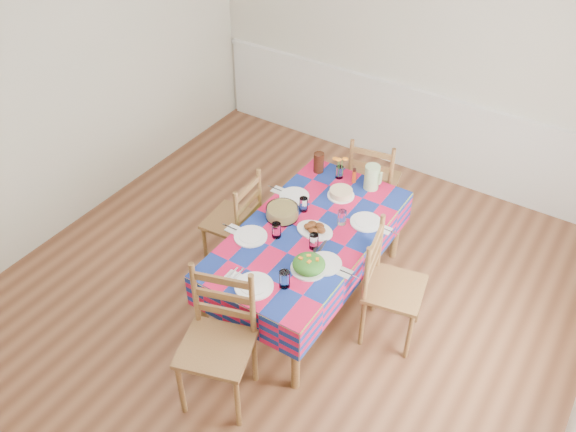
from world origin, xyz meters
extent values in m
cube|color=brown|center=(0.00, 0.00, -0.02)|extent=(4.50, 5.00, 0.04)
cube|color=beige|center=(0.00, 2.52, 1.35)|extent=(4.50, 0.04, 2.70)
cube|color=beige|center=(-2.27, 0.00, 1.35)|extent=(0.04, 5.00, 2.70)
cube|color=white|center=(0.00, 2.47, 0.90)|extent=(4.41, 0.06, 0.04)
cube|color=white|center=(0.00, 2.48, 0.45)|extent=(4.41, 0.03, 0.90)
cylinder|color=brown|center=(-0.29, -0.51, 0.32)|extent=(0.06, 0.06, 0.65)
cylinder|color=brown|center=(0.52, -0.51, 0.32)|extent=(0.06, 0.06, 0.65)
cylinder|color=brown|center=(-0.29, 1.12, 0.32)|extent=(0.06, 0.06, 0.65)
cylinder|color=brown|center=(0.52, 1.12, 0.32)|extent=(0.06, 0.06, 0.65)
cube|color=brown|center=(0.12, 0.30, 0.67)|extent=(0.92, 1.74, 0.04)
cube|color=#BB103A|center=(0.12, 0.30, 0.69)|extent=(0.95, 1.78, 0.01)
cube|color=#BB103A|center=(-0.36, 0.30, 0.55)|extent=(0.01, 1.78, 0.28)
cube|color=#BB103A|center=(0.59, 0.30, 0.55)|extent=(0.01, 1.78, 0.28)
cube|color=#BB103A|center=(0.12, -0.59, 0.55)|extent=(0.95, 0.01, 0.28)
cube|color=#BB103A|center=(0.12, 1.19, 0.55)|extent=(0.95, 0.01, 0.28)
cylinder|color=white|center=(0.11, -0.40, 0.70)|extent=(0.27, 0.27, 0.01)
cylinder|color=white|center=(0.11, -0.40, 0.71)|extent=(0.19, 0.19, 0.01)
cylinder|color=white|center=(0.28, -0.28, 0.76)|extent=(0.08, 0.08, 0.13)
cube|color=silver|center=(-0.07, -0.40, 0.70)|extent=(0.10, 0.10, 0.01)
cube|color=silver|center=(-0.09, -0.40, 0.70)|extent=(0.01, 0.17, 0.00)
cube|color=silver|center=(-0.05, -0.40, 0.70)|extent=(0.01, 0.20, 0.00)
cylinder|color=white|center=(-0.21, 0.01, 0.70)|extent=(0.25, 0.25, 0.01)
cylinder|color=white|center=(-0.21, 0.01, 0.71)|extent=(0.18, 0.18, 0.01)
cylinder|color=white|center=(-0.05, 0.12, 0.76)|extent=(0.07, 0.07, 0.12)
cube|color=silver|center=(-0.38, 0.01, 0.70)|extent=(0.09, 0.09, 0.01)
cube|color=silver|center=(-0.40, 0.01, 0.70)|extent=(0.16, 0.01, 0.00)
cube|color=silver|center=(-0.36, 0.01, 0.70)|extent=(0.19, 0.01, 0.00)
cylinder|color=white|center=(-0.20, 0.61, 0.70)|extent=(0.25, 0.25, 0.01)
cylinder|color=white|center=(-0.20, 0.61, 0.71)|extent=(0.17, 0.17, 0.01)
cylinder|color=white|center=(-0.05, 0.50, 0.76)|extent=(0.07, 0.07, 0.12)
cube|color=silver|center=(-0.37, 0.61, 0.70)|extent=(0.09, 0.09, 0.01)
cube|color=silver|center=(-0.39, 0.61, 0.70)|extent=(0.15, 0.01, 0.00)
cube|color=silver|center=(-0.35, 0.61, 0.70)|extent=(0.18, 0.01, 0.00)
cylinder|color=white|center=(0.41, 0.05, 0.70)|extent=(0.25, 0.25, 0.01)
cylinder|color=white|center=(0.41, 0.05, 0.71)|extent=(0.18, 0.18, 0.01)
cylinder|color=white|center=(0.25, 0.17, 0.76)|extent=(0.07, 0.07, 0.12)
cube|color=silver|center=(0.57, 0.05, 0.70)|extent=(0.09, 0.09, 0.01)
cube|color=silver|center=(0.55, 0.05, 0.70)|extent=(0.16, 0.01, 0.00)
cube|color=silver|center=(0.59, 0.05, 0.70)|extent=(0.19, 0.01, 0.00)
cylinder|color=white|center=(0.44, 0.63, 0.70)|extent=(0.25, 0.25, 0.01)
cylinder|color=white|center=(0.44, 0.63, 0.71)|extent=(0.17, 0.17, 0.01)
cylinder|color=white|center=(0.29, 0.52, 0.76)|extent=(0.07, 0.07, 0.12)
cube|color=silver|center=(0.61, 0.63, 0.70)|extent=(0.09, 0.09, 0.01)
cube|color=silver|center=(0.59, 0.63, 0.70)|extent=(0.16, 0.01, 0.00)
cube|color=silver|center=(0.63, 0.63, 0.70)|extent=(0.18, 0.01, 0.00)
ellipsoid|color=white|center=(0.16, 0.33, 0.70)|extent=(0.29, 0.21, 0.01)
ellipsoid|color=black|center=(0.21, 0.33, 0.73)|extent=(0.08, 0.07, 0.04)
ellipsoid|color=black|center=(0.18, 0.36, 0.73)|extent=(0.08, 0.07, 0.04)
ellipsoid|color=black|center=(0.12, 0.35, 0.73)|extent=(0.08, 0.07, 0.04)
ellipsoid|color=black|center=(0.11, 0.31, 0.73)|extent=(0.08, 0.07, 0.04)
ellipsoid|color=black|center=(0.17, 0.29, 0.73)|extent=(0.08, 0.07, 0.04)
cylinder|color=white|center=(0.34, -0.05, 0.70)|extent=(0.26, 0.26, 0.01)
ellipsoid|color=#134F15|center=(0.34, -0.05, 0.74)|extent=(0.24, 0.24, 0.10)
cube|color=orange|center=(0.28, -0.08, 0.80)|extent=(0.03, 0.02, 0.01)
cube|color=orange|center=(0.32, -0.02, 0.80)|extent=(0.04, 0.04, 0.01)
cube|color=orange|center=(0.35, -0.08, 0.80)|extent=(0.03, 0.03, 0.01)
cube|color=orange|center=(0.39, -0.02, 0.80)|extent=(0.03, 0.04, 0.01)
cylinder|color=white|center=(-0.14, 0.34, 0.74)|extent=(0.26, 0.26, 0.09)
cylinder|color=#D5BF71|center=(-0.14, 0.34, 0.74)|extent=(0.24, 0.24, 0.08)
cylinder|color=white|center=(0.11, 0.83, 0.70)|extent=(0.22, 0.22, 0.01)
cylinder|color=#E1BD89|center=(0.11, 0.83, 0.73)|extent=(0.19, 0.19, 0.05)
cube|color=black|center=(0.24, 0.23, 0.70)|extent=(0.12, 0.29, 0.01)
cube|color=black|center=(0.29, 0.25, 0.70)|extent=(0.06, 0.30, 0.01)
cylinder|color=white|center=(-0.03, 1.05, 0.75)|extent=(0.06, 0.06, 0.11)
cylinder|color=#2C7025|center=(-0.04, 1.05, 0.79)|extent=(0.01, 0.01, 0.16)
ellipsoid|color=orange|center=(-0.07, 1.05, 0.87)|extent=(0.05, 0.05, 0.02)
cylinder|color=#2C7025|center=(-0.01, 1.06, 0.79)|extent=(0.01, 0.01, 0.16)
ellipsoid|color=orange|center=(0.01, 1.07, 0.89)|extent=(0.05, 0.05, 0.02)
cylinder|color=#2C7025|center=(-0.03, 1.03, 0.79)|extent=(0.01, 0.01, 0.16)
ellipsoid|color=orange|center=(-0.03, 1.01, 0.90)|extent=(0.05, 0.05, 0.02)
cylinder|color=red|center=(0.11, 1.05, 0.77)|extent=(0.03, 0.03, 0.14)
cylinder|color=#ACCE92|center=(0.27, 1.06, 0.80)|extent=(0.13, 0.13, 0.21)
cylinder|color=black|center=(-0.22, 1.03, 0.79)|extent=(0.09, 0.09, 0.18)
cube|color=white|center=(0.13, -0.56, 0.70)|extent=(0.07, 0.02, 0.02)
cylinder|color=brown|center=(-0.02, -1.10, 0.25)|extent=(0.04, 0.04, 0.50)
cylinder|color=brown|center=(0.36, -0.98, 0.25)|extent=(0.04, 0.04, 0.50)
cylinder|color=brown|center=(-0.13, -0.74, 0.25)|extent=(0.04, 0.04, 0.50)
cylinder|color=brown|center=(0.25, -0.62, 0.25)|extent=(0.04, 0.04, 0.50)
cube|color=brown|center=(0.12, -0.86, 0.52)|extent=(0.58, 0.56, 0.03)
cylinder|color=brown|center=(-0.13, -0.73, 0.78)|extent=(0.04, 0.04, 0.55)
cylinder|color=brown|center=(0.25, -0.61, 0.78)|extent=(0.04, 0.04, 0.55)
cube|color=brown|center=(0.06, -0.67, 0.67)|extent=(0.39, 0.14, 0.06)
cube|color=brown|center=(0.06, -0.67, 0.81)|extent=(0.39, 0.14, 0.06)
cube|color=brown|center=(0.06, -0.67, 0.95)|extent=(0.39, 0.14, 0.06)
cylinder|color=brown|center=(0.26, 1.67, 0.23)|extent=(0.04, 0.04, 0.45)
cylinder|color=brown|center=(-0.09, 1.61, 0.23)|extent=(0.04, 0.04, 0.45)
cylinder|color=brown|center=(0.33, 1.33, 0.23)|extent=(0.04, 0.04, 0.45)
cylinder|color=brown|center=(-0.03, 1.27, 0.23)|extent=(0.04, 0.04, 0.45)
cube|color=brown|center=(0.12, 1.47, 0.47)|extent=(0.49, 0.47, 0.03)
cylinder|color=brown|center=(0.33, 1.32, 0.71)|extent=(0.04, 0.04, 0.50)
cylinder|color=brown|center=(-0.03, 1.26, 0.71)|extent=(0.04, 0.04, 0.50)
cube|color=brown|center=(0.15, 1.29, 0.61)|extent=(0.36, 0.09, 0.05)
cube|color=brown|center=(0.15, 1.29, 0.74)|extent=(0.36, 0.09, 0.05)
cube|color=brown|center=(0.15, 1.29, 0.87)|extent=(0.36, 0.09, 0.05)
cylinder|color=brown|center=(-0.82, 0.47, 0.22)|extent=(0.04, 0.04, 0.44)
cylinder|color=brown|center=(-0.79, 0.11, 0.22)|extent=(0.04, 0.04, 0.44)
cylinder|color=brown|center=(-0.48, 0.50, 0.22)|extent=(0.04, 0.04, 0.44)
cylinder|color=brown|center=(-0.45, 0.14, 0.22)|extent=(0.04, 0.04, 0.44)
cube|color=brown|center=(-0.64, 0.30, 0.46)|extent=(0.43, 0.45, 0.03)
cylinder|color=brown|center=(-0.47, 0.50, 0.69)|extent=(0.04, 0.04, 0.49)
cylinder|color=brown|center=(-0.44, 0.14, 0.69)|extent=(0.04, 0.04, 0.49)
cube|color=brown|center=(-0.46, 0.32, 0.59)|extent=(0.05, 0.36, 0.05)
cube|color=brown|center=(-0.46, 0.32, 0.72)|extent=(0.05, 0.36, 0.05)
cube|color=brown|center=(-0.46, 0.32, 0.85)|extent=(0.05, 0.36, 0.05)
cylinder|color=brown|center=(1.08, 0.16, 0.23)|extent=(0.04, 0.04, 0.47)
cylinder|color=brown|center=(1.00, 0.52, 0.23)|extent=(0.04, 0.04, 0.47)
cylinder|color=brown|center=(0.73, 0.09, 0.23)|extent=(0.04, 0.04, 0.47)
cylinder|color=brown|center=(0.66, 0.45, 0.23)|extent=(0.04, 0.04, 0.47)
cube|color=brown|center=(0.87, 0.30, 0.48)|extent=(0.49, 0.51, 0.03)
cylinder|color=brown|center=(0.72, 0.08, 0.73)|extent=(0.04, 0.04, 0.52)
cylinder|color=brown|center=(0.65, 0.45, 0.73)|extent=(0.04, 0.04, 0.52)
cube|color=brown|center=(0.69, 0.27, 0.62)|extent=(0.10, 0.37, 0.05)
cube|color=brown|center=(0.69, 0.27, 0.76)|extent=(0.10, 0.37, 0.05)
cube|color=brown|center=(0.69, 0.27, 0.89)|extent=(0.10, 0.37, 0.05)
camera|label=1|loc=(1.90, -2.75, 3.73)|focal=38.00mm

